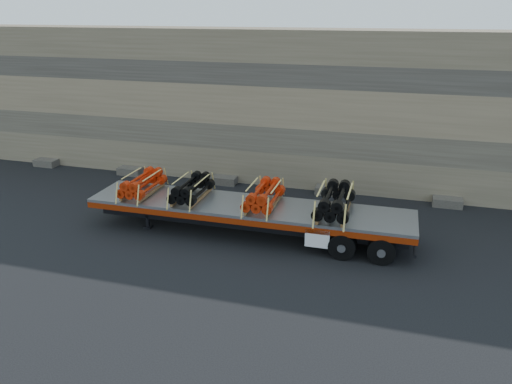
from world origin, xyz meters
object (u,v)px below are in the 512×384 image
(trailer, at_px, (248,219))
(bundle_midrear, at_px, (264,196))
(bundle_rear, at_px, (335,202))
(bundle_front, at_px, (143,184))
(bundle_midfront, at_px, (192,189))

(trailer, xyz_separation_m, bundle_midrear, (0.60, 0.01, 0.97))
(trailer, bearing_deg, bundle_midrear, 0.00)
(trailer, distance_m, bundle_rear, 3.27)
(bundle_midrear, bearing_deg, bundle_front, -180.00)
(trailer, distance_m, bundle_front, 4.30)
(bundle_front, relative_size, bundle_midrear, 0.98)
(bundle_midrear, relative_size, bundle_rear, 0.90)
(bundle_midrear, bearing_deg, trailer, -180.00)
(bundle_midfront, height_order, bundle_rear, bundle_rear)
(bundle_front, xyz_separation_m, bundle_midrear, (4.79, 0.06, 0.01))
(bundle_midrear, bearing_deg, bundle_rear, -0.00)
(bundle_midfront, xyz_separation_m, bundle_rear, (5.28, 0.07, 0.05))
(bundle_front, relative_size, bundle_rear, 0.88)
(bundle_rear, bearing_deg, trailer, -180.00)
(bundle_midfront, relative_size, bundle_rear, 0.87)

